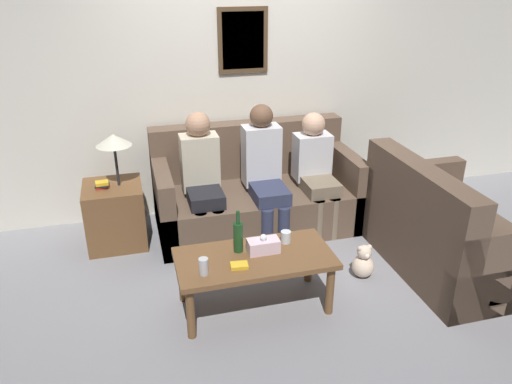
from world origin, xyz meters
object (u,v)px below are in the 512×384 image
object	(u,v)px
couch_side	(446,234)
wine_bottle	(238,236)
person_left	(202,174)
person_right	(316,168)
drinking_glass	(286,237)
couch_main	(255,194)
coffee_table	(255,263)
person_middle	(265,168)
teddy_bear	(363,263)

from	to	relation	value
couch_side	wine_bottle	xyz separation A→B (m)	(-1.76, -0.01, 0.25)
person_left	person_right	world-z (taller)	person_left
drinking_glass	person_right	distance (m)	1.17
couch_main	wine_bottle	distance (m)	1.31
coffee_table	person_middle	xyz separation A→B (m)	(0.40, 1.12, 0.26)
person_right	teddy_bear	size ratio (longest dim) A/B	3.81
person_middle	teddy_bear	world-z (taller)	person_middle
couch_side	person_left	size ratio (longest dim) A/B	1.20
couch_main	teddy_bear	xyz separation A→B (m)	(0.61, -1.14, -0.19)
wine_bottle	drinking_glass	size ratio (longest dim) A/B	3.58
wine_bottle	couch_side	bearing A→B (deg)	0.29
coffee_table	wine_bottle	size ratio (longest dim) A/B	3.50
couch_side	person_right	bearing A→B (deg)	37.26
coffee_table	person_right	xyz separation A→B (m)	(0.90, 1.12, 0.22)
couch_main	person_left	distance (m)	0.63
coffee_table	wine_bottle	distance (m)	0.23
couch_side	wine_bottle	size ratio (longest dim) A/B	4.34
wine_bottle	person_right	distance (m)	1.42
coffee_table	drinking_glass	distance (m)	0.32
teddy_bear	person_right	bearing A→B (deg)	93.84
wine_bottle	person_right	size ratio (longest dim) A/B	0.29
drinking_glass	person_right	world-z (taller)	person_right
person_left	teddy_bear	xyz separation A→B (m)	(1.14, -1.01, -0.51)
coffee_table	person_left	size ratio (longest dim) A/B	0.97
wine_bottle	teddy_bear	bearing A→B (deg)	3.07
couch_main	person_left	world-z (taller)	person_left
wine_bottle	person_left	world-z (taller)	person_left
couch_side	person_left	bearing A→B (deg)	60.13
teddy_bear	couch_side	bearing A→B (deg)	-3.88
person_right	teddy_bear	bearing A→B (deg)	-86.16
person_left	person_right	distance (m)	1.08
couch_side	person_left	xyz separation A→B (m)	(-1.84, 1.06, 0.32)
person_left	person_right	xyz separation A→B (m)	(1.08, -0.05, -0.03)
couch_main	teddy_bear	distance (m)	1.31
couch_main	coffee_table	xyz separation A→B (m)	(-0.35, -1.30, 0.06)
person_middle	person_right	size ratio (longest dim) A/B	1.10
couch_side	person_right	size ratio (longest dim) A/B	1.28
couch_main	drinking_glass	world-z (taller)	couch_main
drinking_glass	coffee_table	bearing A→B (deg)	-155.07
couch_main	couch_side	xyz separation A→B (m)	(1.31, -1.19, 0.00)
couch_main	coffee_table	world-z (taller)	couch_main
coffee_table	person_middle	bearing A→B (deg)	70.57
coffee_table	teddy_bear	distance (m)	1.01
couch_main	coffee_table	bearing A→B (deg)	-105.23
coffee_table	teddy_bear	xyz separation A→B (m)	(0.96, 0.15, -0.25)
wine_bottle	person_left	size ratio (longest dim) A/B	0.28
person_middle	person_right	bearing A→B (deg)	-0.57
person_middle	couch_main	bearing A→B (deg)	103.30
person_left	teddy_bear	world-z (taller)	person_left
person_middle	teddy_bear	xyz separation A→B (m)	(0.57, -0.97, -0.52)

